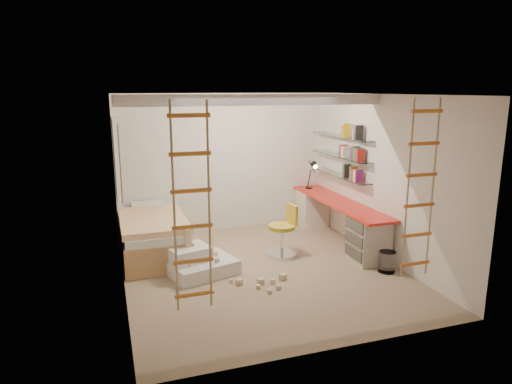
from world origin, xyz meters
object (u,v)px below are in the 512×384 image
object	(u,v)px
desk	(337,220)
play_platform	(198,263)
bed	(153,235)
swivel_chair	(283,237)

from	to	relation	value
desk	play_platform	distance (m)	2.75
bed	play_platform	size ratio (longest dim) A/B	1.80
bed	play_platform	bearing A→B (deg)	-62.25
bed	play_platform	xyz separation A→B (m)	(0.54, -1.03, -0.17)
desk	swivel_chair	xyz separation A→B (m)	(-1.19, -0.37, -0.09)
desk	swivel_chair	bearing A→B (deg)	-162.83
swivel_chair	play_platform	distance (m)	1.50
swivel_chair	play_platform	world-z (taller)	swivel_chair
swivel_chair	desk	bearing A→B (deg)	17.17
desk	play_platform	bearing A→B (deg)	-165.91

